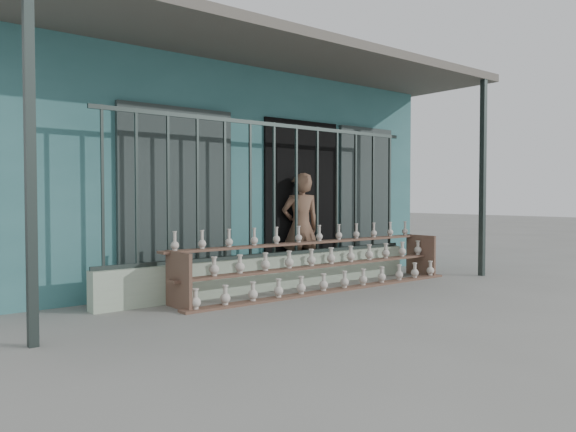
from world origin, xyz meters
TOP-DOWN VIEW (x-y plane):
  - ground at (0.00, 0.00)m, footprint 60.00×60.00m
  - workshop_building at (0.00, 4.23)m, footprint 7.40×6.60m
  - parapet_wall at (0.00, 1.30)m, footprint 5.00×0.20m
  - security_fence at (-0.00, 1.30)m, footprint 5.00×0.04m
  - shelf_rack at (0.50, 0.89)m, footprint 4.50×0.68m
  - elderly_woman at (0.73, 1.60)m, footprint 0.68×0.56m

SIDE VIEW (x-z plane):
  - ground at x=0.00m, z-range 0.00..0.00m
  - parapet_wall at x=0.00m, z-range 0.00..0.45m
  - shelf_rack at x=0.50m, z-range -0.07..0.79m
  - elderly_woman at x=0.73m, z-range 0.00..1.60m
  - security_fence at x=0.00m, z-range 0.45..2.25m
  - workshop_building at x=0.00m, z-range 0.02..3.23m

